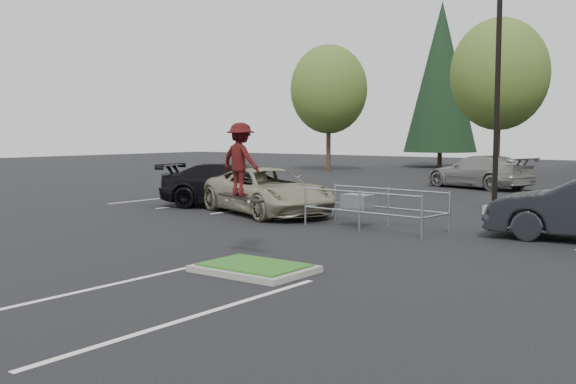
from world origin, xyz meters
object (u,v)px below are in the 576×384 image
Objects in this scene: cart_corral at (361,203)px; car_far_silver at (481,172)px; skateboarder at (241,160)px; car_l_black at (234,185)px; decid_b at (499,78)px; car_l_grey at (219,180)px; light_pole at (498,77)px; decid_a at (329,92)px; conif_a at (441,77)px; car_l_tan at (267,191)px.

cart_corral is 0.74× the size of car_far_silver.
skateboarder is 10.19m from car_l_black.
car_l_grey is at bearing -106.09° from decid_b.
light_pole is 2.49× the size of car_l_grey.
decid_a is at bearing -54.34° from skateboarder.
skateboarder is (16.81, -29.03, -3.43)m from decid_a.
car_far_silver is at bearing -37.99° from car_l_black.
light_pole is 11.39m from skateboarder.
decid_a is (-18.51, 18.03, 1.02)m from light_pole.
skateboarder reaches higher than car_far_silver.
skateboarder is 0.31× the size of car_far_silver.
car_l_black is (10.01, -21.57, -4.76)m from decid_a.
decid_a is 1.59× the size of car_far_silver.
car_l_grey is at bearing -16.53° from car_far_silver.
car_l_black reaches higher than cart_corral.
decid_b is at bearing -75.16° from skateboarder.
car_l_black is 4.63m from car_l_grey.
decid_a is 20.24m from car_l_grey.
light_pole is 1.05× the size of decid_b.
car_far_silver is (14.22, -8.03, -4.77)m from decid_a.
conif_a is (4.01, 9.97, 1.52)m from decid_a.
car_far_silver is at bearing -60.44° from conif_a.
decid_b is 2.37× the size of car_l_grey.
decid_a reaches higher than car_l_grey.
car_l_grey is at bearing -84.99° from conif_a.
light_pole is 1.80× the size of car_far_silver.
car_l_grey is at bearing 160.34° from cart_corral.
conif_a is at bearing 68.09° from decid_a.
light_pole is 25.86m from decid_a.
skateboarder is (12.80, -39.00, -4.94)m from conif_a.
conif_a reaches higher than car_l_tan.
skateboarder reaches higher than cart_corral.
decid_b is 0.74× the size of conif_a.
light_pole is at bearing -32.80° from car_l_tan.
skateboarder is at bearing -71.83° from conif_a.
decid_a reaches higher than car_far_silver.
conif_a is 3.20× the size of car_l_grey.
car_l_tan is 6.97m from car_l_grey.
car_l_tan is (-6.23, -4.40, -3.78)m from light_pole.
car_l_black is at bearing -42.08° from skateboarder.
light_pole is 31.63m from conif_a.
car_l_tan is at bearing 12.10° from car_far_silver.
light_pole is at bearing -70.65° from decid_b.
conif_a reaches higher than car_l_grey.
car_l_tan is (8.27, -32.40, -6.32)m from conif_a.
car_far_silver is (7.71, 10.50, 0.12)m from car_l_grey.
decid_a is 33.72m from skateboarder.
cart_corral is at bearing 28.25° from car_far_silver.
cart_corral is 0.74× the size of car_l_black.
conif_a is 2.31× the size of car_far_silver.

